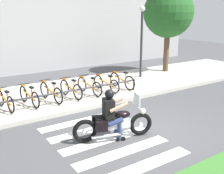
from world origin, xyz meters
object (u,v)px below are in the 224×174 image
object	(u,v)px
motorcycle	(114,123)
rider	(111,111)
street_lamp	(142,35)
bicycle_6	(106,83)
bicycle_3	(51,92)
tree_near_rack	(168,13)
bike_rack	(67,92)
bicycle_4	(71,89)
bicycle_5	(89,86)
bicycle_2	(29,96)
bicycle_1	(5,100)
bicycle_7	(122,80)

from	to	relation	value
motorcycle	rider	bearing A→B (deg)	161.08
motorcycle	street_lamp	xyz separation A→B (m)	(5.07, 5.00, 1.86)
motorcycle	bicycle_6	xyz separation A→B (m)	(2.12, 3.76, 0.02)
bicycle_6	bicycle_3	bearing A→B (deg)	-179.97
motorcycle	tree_near_rack	size ratio (longest dim) A/B	0.46
motorcycle	bike_rack	distance (m)	3.21
bicycle_4	bicycle_3	bearing A→B (deg)	179.99
bicycle_3	bicycle_6	world-z (taller)	bicycle_3
bicycle_5	bicycle_2	bearing A→B (deg)	180.00
bicycle_1	bicycle_3	distance (m)	1.68
bicycle_1	bicycle_7	world-z (taller)	bicycle_7
motorcycle	bicycle_5	xyz separation A→B (m)	(1.28, 3.76, 0.03)
bicycle_1	motorcycle	bearing A→B (deg)	-61.20
bicycle_2	bicycle_6	world-z (taller)	bicycle_2
bicycle_2	bike_rack	bearing A→B (deg)	-23.79
rider	bicycle_1	distance (m)	4.25
bicycle_5	bike_rack	bearing A→B (deg)	-156.19
bicycle_2	tree_near_rack	distance (m)	9.17
bicycle_2	street_lamp	world-z (taller)	street_lamp
bicycle_4	bicycle_7	bearing A→B (deg)	0.00
rider	tree_near_rack	xyz separation A→B (m)	(7.36, 5.38, 2.61)
bicycle_2	street_lamp	xyz separation A→B (m)	(6.30, 1.24, 1.84)
bicycle_3	bike_rack	world-z (taller)	bicycle_3
street_lamp	bicycle_7	bearing A→B (deg)	-149.60
rider	street_lamp	bearing A→B (deg)	44.06
rider	bike_rack	bearing A→B (deg)	88.22
bicycle_5	tree_near_rack	xyz separation A→B (m)	(6.01, 1.64, 2.96)
bicycle_7	street_lamp	bearing A→B (deg)	30.40
bicycle_3	bicycle_1	bearing A→B (deg)	179.97
bicycle_4	tree_near_rack	xyz separation A→B (m)	(6.85, 1.64, 2.95)
motorcycle	bicycle_7	distance (m)	4.79
bicycle_4	street_lamp	world-z (taller)	street_lamp
bicycle_4	bike_rack	distance (m)	0.70
motorcycle	bicycle_1	world-z (taller)	motorcycle
bicycle_2	bicycle_6	distance (m)	3.35
bicycle_1	bicycle_4	xyz separation A→B (m)	(2.51, -0.00, 0.02)
rider	bicycle_2	world-z (taller)	rider
bicycle_4	tree_near_rack	world-z (taller)	tree_near_rack
bicycle_4	bicycle_1	bearing A→B (deg)	179.98
bicycle_1	bicycle_6	xyz separation A→B (m)	(4.19, 0.00, 0.00)
motorcycle	bicycle_2	world-z (taller)	motorcycle
bicycle_3	tree_near_rack	bearing A→B (deg)	12.03
bicycle_7	tree_near_rack	bearing A→B (deg)	20.72
bicycle_1	bicycle_7	xyz separation A→B (m)	(5.03, -0.00, 0.02)
tree_near_rack	bicycle_7	bearing A→B (deg)	-159.28
bicycle_1	bike_rack	distance (m)	2.17
bicycle_5	bicycle_6	bearing A→B (deg)	0.05
bicycle_7	bike_rack	bearing A→B (deg)	-169.31
bicycle_1	bicycle_4	size ratio (longest dim) A/B	0.98
bicycle_2	bicycle_3	bearing A→B (deg)	-0.03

